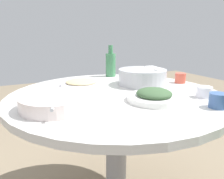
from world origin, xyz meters
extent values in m
cylinder|color=#99999E|center=(0.00, 0.00, 0.37)|extent=(0.12, 0.12, 0.68)
cylinder|color=silver|center=(0.00, 0.00, 0.73)|extent=(1.11, 1.11, 0.03)
cylinder|color=#B2B5BA|center=(-0.23, -0.11, 0.79)|extent=(0.29, 0.29, 0.10)
ellipsoid|color=white|center=(-0.23, -0.11, 0.79)|extent=(0.24, 0.24, 0.10)
cube|color=white|center=(-0.31, -0.10, 0.84)|extent=(0.08, 0.16, 0.01)
cylinder|color=white|center=(0.33, 0.11, 0.77)|extent=(0.30, 0.30, 0.06)
cylinder|color=#301D15|center=(0.33, 0.11, 0.77)|extent=(0.26, 0.26, 0.04)
cylinder|color=silver|center=(0.33, 0.11, 0.79)|extent=(0.10, 0.32, 0.01)
cylinder|color=white|center=(-0.09, 0.20, 0.75)|extent=(0.25, 0.25, 0.03)
ellipsoid|color=#385534|center=(-0.09, 0.20, 0.78)|extent=(0.16, 0.16, 0.05)
cylinder|color=silver|center=(0.12, -0.24, 0.75)|extent=(0.25, 0.25, 0.02)
ellipsoid|color=tan|center=(0.12, -0.24, 0.77)|extent=(0.18, 0.18, 0.03)
cylinder|color=#3F7F51|center=(-0.18, -0.45, 0.83)|extent=(0.07, 0.07, 0.17)
cylinder|color=#3F7F51|center=(-0.18, -0.45, 0.94)|extent=(0.03, 0.03, 0.06)
cylinder|color=#3D5F9C|center=(-0.28, 0.39, 0.77)|extent=(0.07, 0.07, 0.06)
cylinder|color=#CE513E|center=(-0.48, -0.05, 0.77)|extent=(0.07, 0.07, 0.06)
cylinder|color=white|center=(-0.35, 0.25, 0.77)|extent=(0.07, 0.07, 0.05)
camera|label=1|loc=(0.50, 0.98, 1.04)|focal=34.99mm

